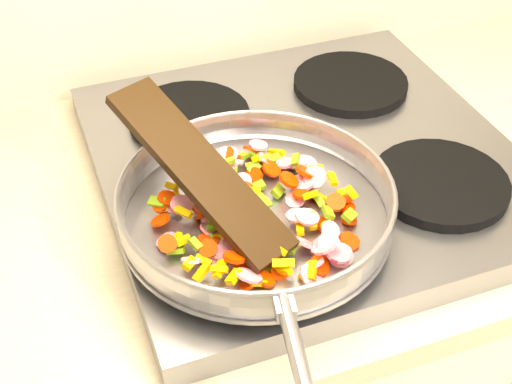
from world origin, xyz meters
name	(u,v)px	position (x,y,z in m)	size (l,w,h in m)	color
cooktop	(306,163)	(-0.70, 1.67, 0.92)	(0.60, 0.60, 0.04)	#939399
grate_fl	(251,232)	(-0.84, 1.52, 0.95)	(0.19, 0.19, 0.02)	black
grate_fr	(440,183)	(-0.56, 1.52, 0.95)	(0.19, 0.19, 0.02)	black
grate_bl	(189,117)	(-0.84, 1.81, 0.95)	(0.19, 0.19, 0.02)	black
grate_br	(350,83)	(-0.56, 1.81, 0.95)	(0.19, 0.19, 0.02)	black
saute_pan	(256,203)	(-0.83, 1.53, 0.99)	(0.39, 0.55, 0.05)	#9E9EA5
vegetable_heap	(258,210)	(-0.83, 1.53, 0.97)	(0.27, 0.28, 0.05)	red
wooden_spatula	(199,170)	(-0.89, 1.57, 1.03)	(0.30, 0.07, 0.01)	black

